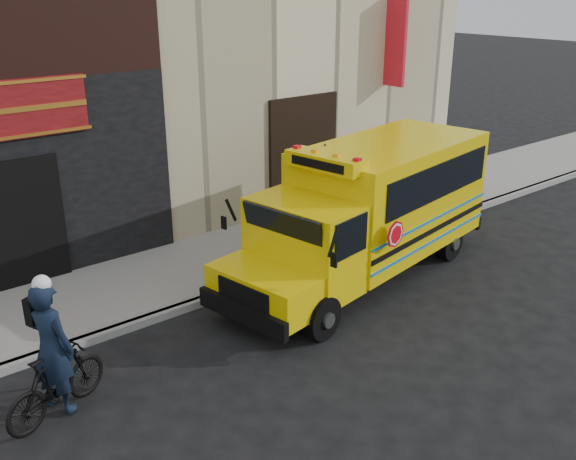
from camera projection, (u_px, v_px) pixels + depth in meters
The scene contains 7 objects.
ground at pixel (328, 343), 11.15m from camera, with size 120.00×120.00×0.00m, color black.
curb at pixel (242, 287), 13.01m from camera, with size 40.00×0.20×0.15m, color gray.
sidewalk at pixel (203, 264), 14.10m from camera, with size 40.00×3.00×0.15m, color slate.
school_bus at pixel (372, 206), 13.34m from camera, with size 7.16×3.27×2.92m.
sign_pole at pixel (325, 201), 13.48m from camera, with size 0.06×0.24×2.78m.
bicycle at pixel (56, 383), 9.15m from camera, with size 0.49×1.74×1.05m, color black.
cyclist at pixel (52, 350), 9.05m from camera, with size 0.74×0.48×2.02m, color black.
Camera 1 is at (-6.61, -7.09, 5.89)m, focal length 40.00 mm.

